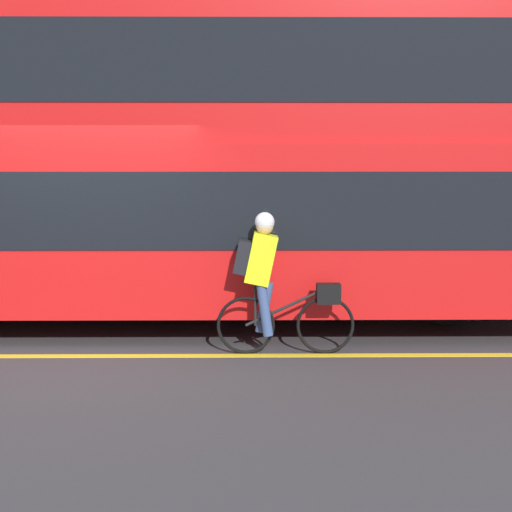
# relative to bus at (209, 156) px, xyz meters

# --- Properties ---
(ground_plane) EXTENTS (80.00, 80.00, 0.00)m
(ground_plane) POSITION_rel_bus_xyz_m (-1.30, -1.68, -2.18)
(ground_plane) COLOR #38383A
(road_center_line) EXTENTS (50.00, 0.14, 0.01)m
(road_center_line) POSITION_rel_bus_xyz_m (-1.30, -1.62, -2.18)
(road_center_line) COLOR yellow
(road_center_line) RESTS_ON ground_plane
(sidewalk_curb) EXTENTS (60.00, 1.77, 0.16)m
(sidewalk_curb) POSITION_rel_bus_xyz_m (-1.30, 2.95, -2.11)
(sidewalk_curb) COLOR gray
(sidewalk_curb) RESTS_ON ground_plane
(building_facade) EXTENTS (60.00, 0.30, 6.17)m
(building_facade) POSITION_rel_bus_xyz_m (-1.30, 3.99, 0.90)
(building_facade) COLOR #9E9EA3
(building_facade) RESTS_ON ground_plane
(bus) EXTENTS (10.05, 2.54, 3.93)m
(bus) POSITION_rel_bus_xyz_m (0.00, 0.00, 0.00)
(bus) COLOR black
(bus) RESTS_ON ground_plane
(cyclist_on_bike) EXTENTS (1.51, 0.32, 1.56)m
(cyclist_on_bike) POSITION_rel_bus_xyz_m (0.74, -1.54, -1.34)
(cyclist_on_bike) COLOR black
(cyclist_on_bike) RESTS_ON ground_plane
(trash_bin) EXTENTS (0.56, 0.56, 0.97)m
(trash_bin) POSITION_rel_bus_xyz_m (-0.48, 2.86, -1.54)
(trash_bin) COLOR #262628
(trash_bin) RESTS_ON sidewalk_curb
(street_sign_post) EXTENTS (0.36, 0.09, 2.34)m
(street_sign_post) POSITION_rel_bus_xyz_m (4.23, 2.86, -0.71)
(street_sign_post) COLOR #59595B
(street_sign_post) RESTS_ON sidewalk_curb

